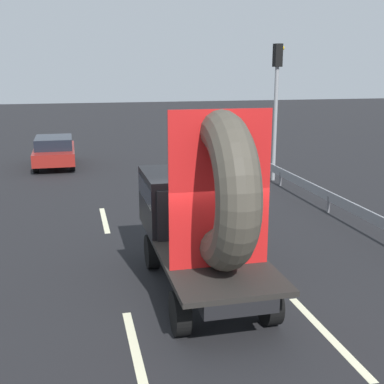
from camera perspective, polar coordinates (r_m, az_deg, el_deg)
The scene contains 9 objects.
ground_plane at distance 10.81m, azimuth 2.24°, elevation -11.78°, with size 120.00×120.00×0.00m, color black.
flatbed_truck at distance 10.65m, azimuth 1.06°, elevation -1.60°, with size 2.02×5.26×3.96m.
distant_sedan at distance 25.31m, azimuth -15.16°, elevation 4.50°, with size 1.87×4.37×1.42m.
traffic_light at distance 21.37m, azimuth 9.43°, elevation 10.92°, with size 0.42×0.36×5.56m.
guardrail at distance 18.99m, azimuth 12.25°, elevation 0.94°, with size 0.10×16.04×0.71m.
lane_dash_left_near at distance 9.00m, azimuth -6.29°, elevation -17.50°, with size 2.96×0.16×0.01m, color beige.
lane_dash_left_far at distance 16.20m, azimuth -9.77°, elevation -3.09°, with size 2.74×0.16×0.01m, color beige.
lane_dash_right_near at distance 9.78m, azimuth 14.91°, elevation -15.16°, with size 2.98×0.16×0.01m, color beige.
lane_dash_right_far at distance 16.66m, azimuth 2.06°, elevation -2.42°, with size 2.02×0.16×0.01m, color beige.
Camera 1 is at (-2.64, -9.38, 4.68)m, focal length 47.64 mm.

